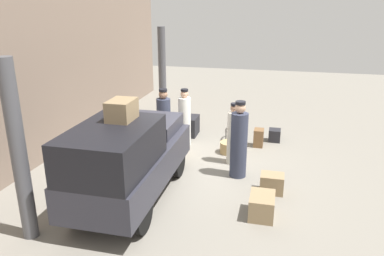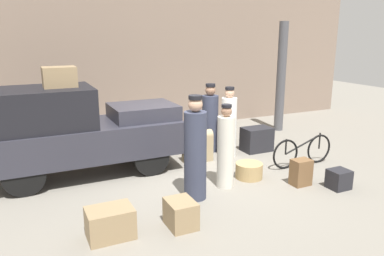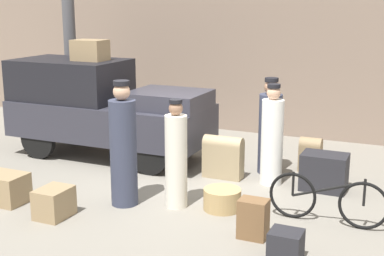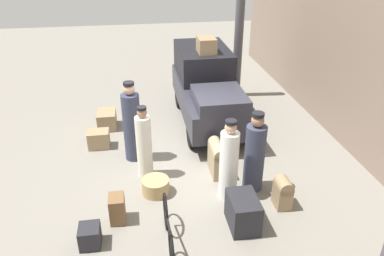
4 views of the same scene
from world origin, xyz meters
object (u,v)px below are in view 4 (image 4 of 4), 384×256
Objects in this scene: wicker_basket at (156,186)px; trunk_large_brown at (117,209)px; trunk_wicker_pale at (217,157)px; suitcase_tan_flat at (107,119)px; porter_carrying_trunk at (229,163)px; truck at (207,86)px; suitcase_black_upright at (243,212)px; trunk_umber_medium at (99,139)px; bicycle at (168,230)px; trunk_on_truck_roof at (206,45)px; conductor_in_dark_uniform at (132,125)px; suitcase_small_leather at (90,236)px; porter_with_bicycle at (255,155)px; porter_lifting_near_truck at (144,145)px; trunk_barrel_dark at (283,192)px.

wicker_basket is 1.07× the size of trunk_large_brown.
suitcase_tan_flat is at bearing -136.85° from trunk_wicker_pale.
porter_carrying_trunk is (0.33, 1.40, 0.62)m from wicker_basket.
truck is 4.43m from suitcase_black_upright.
trunk_umber_medium is 4.23m from suitcase_black_upright.
trunk_on_truck_roof is (-4.85, 1.55, 1.72)m from bicycle.
wicker_basket is 0.77× the size of suitcase_black_upright.
trunk_on_truck_roof is at bearing 174.04° from trunk_wicker_pale.
suitcase_black_upright is at bearing 50.68° from wicker_basket.
bicycle is 3.12× the size of trunk_large_brown.
conductor_in_dark_uniform is at bearing -170.11° from bicycle.
trunk_on_truck_roof is (-1.94, 2.06, 1.20)m from conductor_in_dark_uniform.
conductor_in_dark_uniform is 3.25m from suitcase_black_upright.
bicycle is 0.96× the size of porter_carrying_trunk.
trunk_umber_medium is (1.11, -2.89, -0.79)m from truck.
bicycle is at bearing 4.25° from wicker_basket.
wicker_basket is (3.17, -1.66, -0.84)m from truck.
suitcase_small_leather is (2.67, -0.79, -0.67)m from conductor_in_dark_uniform.
trunk_umber_medium is at bearing -149.14° from wicker_basket.
wicker_basket is 4.21m from trunk_on_truck_roof.
porter_carrying_trunk is (0.20, -0.57, -0.00)m from porter_with_bicycle.
trunk_umber_medium is at bearing -179.15° from suitcase_small_leather.
bicycle is 1.50m from wicker_basket.
porter_carrying_trunk is 3.30× the size of trunk_umber_medium.
porter_lifting_near_truck reaches higher than suitcase_tan_flat.
trunk_barrel_dark is at bearing 30.41° from porter_with_bicycle.
truck is 4.62m from trunk_large_brown.
porter_with_bicycle is 2.83m from conductor_in_dark_uniform.
porter_carrying_trunk reaches higher than porter_lifting_near_truck.
conductor_in_dark_uniform is 1.16× the size of porter_lifting_near_truck.
trunk_wicker_pale is at bearing -142.56° from trunk_barrel_dark.
wicker_basket is at bearing -69.52° from trunk_wicker_pale.
suitcase_black_upright is (0.49, 2.20, 0.04)m from trunk_large_brown.
truck is 3.32m from porter_with_bicycle.
truck is 5.90× the size of suitcase_tan_flat.
trunk_large_brown reaches higher than wicker_basket.
suitcase_small_leather is 2.65m from suitcase_black_upright.
porter_carrying_trunk is 1.04× the size of porter_lifting_near_truck.
wicker_basket is 0.83× the size of suitcase_tan_flat.
porter_carrying_trunk is 3.92m from trunk_on_truck_roof.
trunk_wicker_pale is at bearing 124.61° from suitcase_small_leather.
trunk_barrel_dark is at bearing 51.31° from conductor_in_dark_uniform.
wicker_basket is 0.34× the size of porter_lifting_near_truck.
suitcase_tan_flat is 1.06m from trunk_umber_medium.
suitcase_tan_flat is at bearing -138.64° from trunk_barrel_dark.
conductor_in_dark_uniform reaches higher than truck.
wicker_basket is 2.07m from porter_with_bicycle.
truck is at bearing 148.26° from trunk_large_brown.
bicycle is at bearing -72.65° from trunk_barrel_dark.
suitcase_tan_flat is 1.28× the size of trunk_large_brown.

